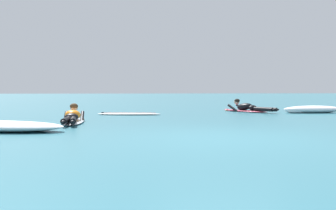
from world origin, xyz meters
TOP-DOWN VIEW (x-y plane):
  - ground_plane at (0.00, 10.00)m, footprint 120.00×120.00m
  - surfer_near at (-3.14, 3.58)m, footprint 0.67×2.72m
  - surfer_far at (2.84, 8.16)m, footprint 1.66×2.44m
  - drifting_surfboard at (-1.70, 6.84)m, footprint 2.23×0.92m
  - whitewater_mid_left at (5.04, 7.32)m, footprint 2.25×0.77m

SIDE VIEW (x-z plane):
  - ground_plane at x=0.00m, z-range 0.00..0.00m
  - drifting_surfboard at x=-1.70m, z-range -0.05..0.11m
  - whitewater_mid_left at x=5.04m, z-range -0.01..0.26m
  - surfer_near at x=-3.14m, z-range -0.13..0.40m
  - surfer_far at x=2.84m, z-range -0.13..0.41m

